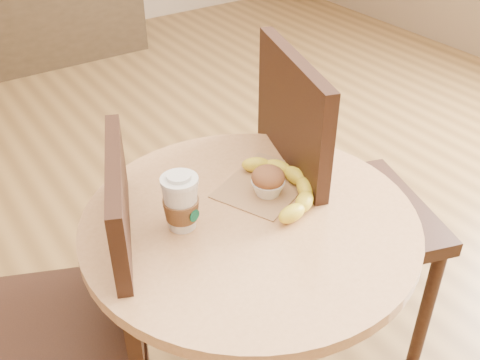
{
  "coord_description": "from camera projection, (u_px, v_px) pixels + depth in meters",
  "views": [
    {
      "loc": [
        -0.57,
        -0.81,
        1.54
      ],
      "look_at": [
        0.02,
        0.06,
        0.83
      ],
      "focal_mm": 42.0,
      "sensor_mm": 36.0,
      "label": 1
    }
  ],
  "objects": [
    {
      "name": "muffin",
      "position": [
        268.0,
        181.0,
        1.33
      ],
      "size": [
        0.08,
        0.08,
        0.07
      ],
      "color": "silver",
      "rests_on": "kraft_bag"
    },
    {
      "name": "cafe_table",
      "position": [
        249.0,
        278.0,
        1.39
      ],
      "size": [
        0.77,
        0.77,
        0.75
      ],
      "color": "black",
      "rests_on": "ground"
    },
    {
      "name": "chair_right",
      "position": [
        329.0,
        205.0,
        1.62
      ],
      "size": [
        0.57,
        0.57,
        1.04
      ],
      "rotation": [
        0.0,
        0.0,
        1.27
      ],
      "color": "black",
      "rests_on": "ground"
    },
    {
      "name": "coffee_cup",
      "position": [
        181.0,
        204.0,
        1.22
      ],
      "size": [
        0.08,
        0.08,
        0.14
      ],
      "rotation": [
        0.0,
        0.0,
        0.29
      ],
      "color": "silver",
      "rests_on": "cafe_table"
    },
    {
      "name": "banana",
      "position": [
        281.0,
        184.0,
        1.35
      ],
      "size": [
        0.26,
        0.32,
        0.04
      ],
      "primitive_type": null,
      "rotation": [
        0.0,
        0.0,
        -0.33
      ],
      "color": "yellow",
      "rests_on": "kraft_bag"
    },
    {
      "name": "kraft_bag",
      "position": [
        265.0,
        184.0,
        1.39
      ],
      "size": [
        0.29,
        0.26,
        0.0
      ],
      "primitive_type": "cube",
      "rotation": [
        0.0,
        0.0,
        0.42
      ],
      "color": "#996F4A",
      "rests_on": "cafe_table"
    },
    {
      "name": "chair_left",
      "position": [
        84.0,
        314.0,
        1.34
      ],
      "size": [
        0.54,
        0.54,
        0.94
      ],
      "rotation": [
        0.0,
        0.0,
        -1.97
      ],
      "color": "black",
      "rests_on": "ground"
    }
  ]
}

